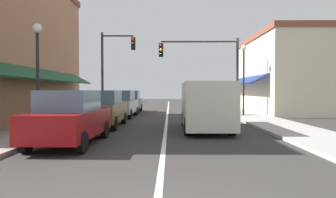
{
  "coord_description": "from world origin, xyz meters",
  "views": [
    {
      "loc": [
        0.2,
        -3.59,
        1.76
      ],
      "look_at": [
        0.07,
        14.78,
        1.23
      ],
      "focal_mm": 31.42,
      "sensor_mm": 36.0,
      "label": 1
    }
  ],
  "objects_px": {
    "parked_car_third_left": "(121,104)",
    "parked_car_second_left": "(103,109)",
    "traffic_signal_mast_arm": "(209,62)",
    "parked_car_nearest_left": "(70,118)",
    "van_in_lane": "(205,104)",
    "traffic_signal_left_corner": "(113,61)",
    "street_lamp_right_mid": "(244,69)",
    "street_lamp_left_near": "(38,59)",
    "parked_car_far_left": "(130,102)"
  },
  "relations": [
    {
      "from": "parked_car_second_left",
      "to": "street_lamp_left_near",
      "type": "distance_m",
      "value": 3.93
    },
    {
      "from": "parked_car_far_left",
      "to": "parked_car_nearest_left",
      "type": "bearing_deg",
      "value": -90.48
    },
    {
      "from": "traffic_signal_mast_arm",
      "to": "traffic_signal_left_corner",
      "type": "relative_size",
      "value": 0.9
    },
    {
      "from": "parked_car_second_left",
      "to": "parked_car_third_left",
      "type": "relative_size",
      "value": 0.99
    },
    {
      "from": "van_in_lane",
      "to": "street_lamp_right_mid",
      "type": "distance_m",
      "value": 7.56
    },
    {
      "from": "traffic_signal_mast_arm",
      "to": "street_lamp_left_near",
      "type": "xyz_separation_m",
      "value": [
        -7.81,
        -8.63,
        -0.72
      ]
    },
    {
      "from": "parked_car_nearest_left",
      "to": "van_in_lane",
      "type": "relative_size",
      "value": 0.79
    },
    {
      "from": "parked_car_third_left",
      "to": "parked_car_second_left",
      "type": "bearing_deg",
      "value": -88.9
    },
    {
      "from": "parked_car_nearest_left",
      "to": "parked_car_far_left",
      "type": "bearing_deg",
      "value": 90.84
    },
    {
      "from": "van_in_lane",
      "to": "parked_car_nearest_left",
      "type": "bearing_deg",
      "value": -142.76
    },
    {
      "from": "van_in_lane",
      "to": "parked_car_third_left",
      "type": "bearing_deg",
      "value": 127.63
    },
    {
      "from": "van_in_lane",
      "to": "street_lamp_left_near",
      "type": "height_order",
      "value": "street_lamp_left_near"
    },
    {
      "from": "parked_car_far_left",
      "to": "traffic_signal_left_corner",
      "type": "bearing_deg",
      "value": -115.48
    },
    {
      "from": "street_lamp_right_mid",
      "to": "van_in_lane",
      "type": "bearing_deg",
      "value": -117.1
    },
    {
      "from": "parked_car_second_left",
      "to": "parked_car_far_left",
      "type": "bearing_deg",
      "value": 90.05
    },
    {
      "from": "street_lamp_left_near",
      "to": "traffic_signal_mast_arm",
      "type": "bearing_deg",
      "value": 47.87
    },
    {
      "from": "street_lamp_left_near",
      "to": "traffic_signal_left_corner",
      "type": "bearing_deg",
      "value": 84.79
    },
    {
      "from": "traffic_signal_mast_arm",
      "to": "parked_car_nearest_left",
      "type": "bearing_deg",
      "value": -119.12
    },
    {
      "from": "parked_car_nearest_left",
      "to": "traffic_signal_mast_arm",
      "type": "distance_m",
      "value": 12.42
    },
    {
      "from": "parked_car_far_left",
      "to": "traffic_signal_left_corner",
      "type": "height_order",
      "value": "traffic_signal_left_corner"
    },
    {
      "from": "van_in_lane",
      "to": "street_lamp_left_near",
      "type": "relative_size",
      "value": 1.19
    },
    {
      "from": "street_lamp_right_mid",
      "to": "parked_car_far_left",
      "type": "bearing_deg",
      "value": 153.14
    },
    {
      "from": "parked_car_far_left",
      "to": "parked_car_second_left",
      "type": "bearing_deg",
      "value": -90.45
    },
    {
      "from": "parked_car_nearest_left",
      "to": "parked_car_far_left",
      "type": "distance_m",
      "value": 14.19
    },
    {
      "from": "parked_car_second_left",
      "to": "traffic_signal_left_corner",
      "type": "xyz_separation_m",
      "value": [
        -0.99,
        7.46,
        3.03
      ]
    },
    {
      "from": "parked_car_third_left",
      "to": "parked_car_far_left",
      "type": "xyz_separation_m",
      "value": [
        -0.03,
        4.23,
        0.0
      ]
    },
    {
      "from": "parked_car_nearest_left",
      "to": "parked_car_third_left",
      "type": "height_order",
      "value": "same"
    },
    {
      "from": "parked_car_second_left",
      "to": "parked_car_nearest_left",
      "type": "bearing_deg",
      "value": -90.05
    },
    {
      "from": "traffic_signal_left_corner",
      "to": "street_lamp_right_mid",
      "type": "distance_m",
      "value": 9.37
    },
    {
      "from": "parked_car_nearest_left",
      "to": "van_in_lane",
      "type": "bearing_deg",
      "value": 37.4
    },
    {
      "from": "parked_car_nearest_left",
      "to": "street_lamp_right_mid",
      "type": "bearing_deg",
      "value": 51.78
    },
    {
      "from": "street_lamp_left_near",
      "to": "parked_car_far_left",
      "type": "bearing_deg",
      "value": 81.24
    },
    {
      "from": "parked_car_nearest_left",
      "to": "parked_car_third_left",
      "type": "xyz_separation_m",
      "value": [
        -0.0,
        9.95,
        0.0
      ]
    },
    {
      "from": "parked_car_second_left",
      "to": "traffic_signal_left_corner",
      "type": "height_order",
      "value": "traffic_signal_left_corner"
    },
    {
      "from": "parked_car_second_left",
      "to": "traffic_signal_mast_arm",
      "type": "xyz_separation_m",
      "value": [
        5.89,
        5.91,
        2.82
      ]
    },
    {
      "from": "parked_car_second_left",
      "to": "van_in_lane",
      "type": "xyz_separation_m",
      "value": [
        4.82,
        -1.07,
        0.27
      ]
    },
    {
      "from": "street_lamp_left_near",
      "to": "street_lamp_right_mid",
      "type": "relative_size",
      "value": 0.92
    },
    {
      "from": "parked_car_second_left",
      "to": "traffic_signal_mast_arm",
      "type": "distance_m",
      "value": 8.81
    },
    {
      "from": "van_in_lane",
      "to": "traffic_signal_left_corner",
      "type": "distance_m",
      "value": 10.68
    },
    {
      "from": "traffic_signal_mast_arm",
      "to": "street_lamp_left_near",
      "type": "distance_m",
      "value": 11.66
    },
    {
      "from": "parked_car_third_left",
      "to": "traffic_signal_left_corner",
      "type": "xyz_separation_m",
      "value": [
        -0.99,
        2.16,
        3.03
      ]
    },
    {
      "from": "van_in_lane",
      "to": "traffic_signal_mast_arm",
      "type": "relative_size",
      "value": 0.95
    },
    {
      "from": "parked_car_nearest_left",
      "to": "van_in_lane",
      "type": "height_order",
      "value": "van_in_lane"
    },
    {
      "from": "parked_car_third_left",
      "to": "traffic_signal_mast_arm",
      "type": "bearing_deg",
      "value": 7.12
    },
    {
      "from": "parked_car_third_left",
      "to": "parked_car_far_left",
      "type": "bearing_deg",
      "value": 91.56
    },
    {
      "from": "parked_car_second_left",
      "to": "traffic_signal_mast_arm",
      "type": "bearing_deg",
      "value": 44.98
    },
    {
      "from": "traffic_signal_left_corner",
      "to": "street_lamp_left_near",
      "type": "distance_m",
      "value": 10.26
    },
    {
      "from": "parked_car_nearest_left",
      "to": "traffic_signal_mast_arm",
      "type": "height_order",
      "value": "traffic_signal_mast_arm"
    },
    {
      "from": "traffic_signal_mast_arm",
      "to": "street_lamp_left_near",
      "type": "bearing_deg",
      "value": -132.13
    },
    {
      "from": "parked_car_nearest_left",
      "to": "parked_car_third_left",
      "type": "distance_m",
      "value": 9.95
    }
  ]
}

